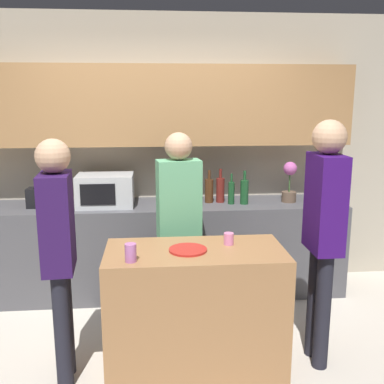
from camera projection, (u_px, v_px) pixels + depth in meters
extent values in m
plane|color=beige|center=(162.00, 376.00, 3.14)|extent=(14.00, 14.00, 0.00)
cube|color=#B2A893|center=(156.00, 153.00, 4.54)|extent=(6.40, 0.08, 2.70)
cube|color=#A37547|center=(156.00, 105.00, 4.25)|extent=(3.74, 0.32, 0.75)
cube|color=#4C4C51|center=(158.00, 249.00, 4.39)|extent=(3.60, 0.62, 0.90)
cube|color=#996B42|center=(195.00, 309.00, 3.16)|extent=(1.23, 0.60, 0.89)
cube|color=#B7BABC|center=(106.00, 190.00, 4.21)|extent=(0.52, 0.38, 0.30)
cube|color=black|center=(98.00, 195.00, 4.02)|extent=(0.31, 0.01, 0.19)
cube|color=black|center=(42.00, 197.00, 4.18)|extent=(0.26, 0.16, 0.18)
cube|color=black|center=(36.00, 188.00, 4.15)|extent=(0.02, 0.11, 0.01)
cube|color=black|center=(47.00, 188.00, 4.16)|extent=(0.02, 0.11, 0.01)
cylinder|color=brown|center=(289.00, 197.00, 4.39)|extent=(0.14, 0.14, 0.10)
cylinder|color=#38662D|center=(290.00, 183.00, 4.36)|extent=(0.01, 0.01, 0.18)
sphere|color=#B25199|center=(290.00, 168.00, 4.33)|extent=(0.13, 0.13, 0.13)
cylinder|color=#472814|center=(199.00, 190.00, 4.42)|extent=(0.06, 0.06, 0.22)
cylinder|color=#472814|center=(199.00, 175.00, 4.39)|extent=(0.02, 0.02, 0.08)
cylinder|color=#472814|center=(209.00, 191.00, 4.35)|extent=(0.08, 0.08, 0.23)
cylinder|color=#472814|center=(209.00, 175.00, 4.31)|extent=(0.03, 0.03, 0.09)
cylinder|color=maroon|center=(220.00, 190.00, 4.36)|extent=(0.08, 0.08, 0.24)
cylinder|color=maroon|center=(221.00, 174.00, 4.32)|extent=(0.03, 0.03, 0.09)
cylinder|color=#194723|center=(231.00, 193.00, 4.29)|extent=(0.06, 0.06, 0.21)
cylinder|color=#194723|center=(232.00, 178.00, 4.26)|extent=(0.02, 0.02, 0.08)
cylinder|color=#194723|center=(244.00, 192.00, 4.28)|extent=(0.08, 0.08, 0.23)
cylinder|color=#194723|center=(245.00, 175.00, 4.25)|extent=(0.03, 0.03, 0.09)
cylinder|color=red|center=(188.00, 250.00, 3.04)|extent=(0.26, 0.26, 0.01)
cylinder|color=pink|center=(229.00, 239.00, 3.17)|extent=(0.07, 0.07, 0.08)
cylinder|color=#B165A8|center=(131.00, 253.00, 2.84)|extent=(0.07, 0.07, 0.12)
cylinder|color=black|center=(65.00, 320.00, 3.10)|extent=(0.11, 0.11, 0.80)
cylinder|color=black|center=(63.00, 331.00, 2.94)|extent=(0.11, 0.11, 0.80)
cube|color=#291246|center=(57.00, 222.00, 2.87)|extent=(0.22, 0.35, 0.64)
sphere|color=tan|center=(53.00, 156.00, 2.78)|extent=(0.22, 0.22, 0.22)
cylinder|color=black|center=(189.00, 282.00, 3.73)|extent=(0.11, 0.11, 0.80)
cylinder|color=black|center=(170.00, 284.00, 3.69)|extent=(0.11, 0.11, 0.80)
cube|color=#5BA676|center=(179.00, 199.00, 3.56)|extent=(0.36, 0.24, 0.63)
sphere|color=tan|center=(179.00, 146.00, 3.47)|extent=(0.22, 0.22, 0.22)
cylinder|color=black|center=(323.00, 312.00, 3.16)|extent=(0.11, 0.11, 0.85)
cylinder|color=black|center=(315.00, 301.00, 3.32)|extent=(0.11, 0.11, 0.85)
cube|color=#310E5E|center=(325.00, 203.00, 3.08)|extent=(0.19, 0.34, 0.68)
sphere|color=tan|center=(329.00, 137.00, 2.98)|extent=(0.23, 0.23, 0.23)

